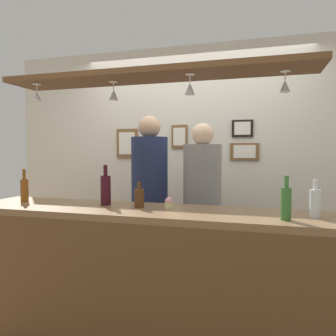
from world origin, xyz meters
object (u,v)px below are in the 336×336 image
at_px(picture_frame_crest, 179,137).
at_px(picture_frame_caricature, 127,143).
at_px(picture_frame_upper_small, 242,128).
at_px(bottle_beer_green_import, 286,202).
at_px(picture_frame_lower_pair, 244,152).
at_px(bottle_wine_dark_red, 106,189).
at_px(bottle_beer_brown_stubby, 139,198).
at_px(person_middle_navy_shirt, 150,190).
at_px(person_right_grey_shirt, 202,198).
at_px(bottle_soda_clear, 315,202).
at_px(cupcake, 169,203).
at_px(bottle_beer_amber_tall, 24,189).

xyz_separation_m(picture_frame_crest, picture_frame_caricature, (-0.63, 0.00, -0.07)).
bearing_deg(picture_frame_caricature, picture_frame_upper_small, 0.00).
height_order(bottle_beer_green_import, picture_frame_lower_pair, picture_frame_lower_pair).
distance_m(bottle_wine_dark_red, picture_frame_caricature, 1.44).
distance_m(bottle_beer_brown_stubby, picture_frame_crest, 1.45).
distance_m(person_middle_navy_shirt, picture_frame_crest, 0.86).
xyz_separation_m(bottle_beer_brown_stubby, bottle_wine_dark_red, (-0.28, 0.03, 0.05)).
relative_size(person_right_grey_shirt, picture_frame_upper_small, 7.64).
bearing_deg(bottle_wine_dark_red, picture_frame_lower_pair, 54.77).
xyz_separation_m(bottle_soda_clear, bottle_beer_brown_stubby, (-1.15, 0.04, -0.02)).
bearing_deg(picture_frame_caricature, person_right_grey_shirt, -33.26).
xyz_separation_m(cupcake, picture_frame_caricature, (-0.89, 1.34, 0.46)).
height_order(bottle_soda_clear, picture_frame_crest, picture_frame_crest).
relative_size(person_middle_navy_shirt, bottle_beer_amber_tall, 6.77).
relative_size(person_middle_navy_shirt, bottle_soda_clear, 7.65).
height_order(bottle_wine_dark_red, picture_frame_lower_pair, picture_frame_lower_pair).
height_order(bottle_beer_brown_stubby, picture_frame_crest, picture_frame_crest).
xyz_separation_m(person_middle_navy_shirt, bottle_wine_dark_red, (-0.11, -0.67, 0.08)).
bearing_deg(picture_frame_crest, bottle_beer_amber_tall, -124.25).
xyz_separation_m(bottle_soda_clear, picture_frame_caricature, (-1.83, 1.40, 0.40)).
xyz_separation_m(bottle_beer_green_import, picture_frame_upper_small, (-0.33, 1.52, 0.54)).
bearing_deg(picture_frame_caricature, bottle_beer_green_import, -42.64).
bearing_deg(picture_frame_crest, bottle_beer_brown_stubby, -88.13).
bearing_deg(person_middle_navy_shirt, bottle_beer_green_import, -36.98).
bearing_deg(bottle_beer_green_import, bottle_wine_dark_red, 171.53).
relative_size(cupcake, picture_frame_lower_pair, 0.26).
bearing_deg(bottle_soda_clear, bottle_beer_amber_tall, 179.07).
height_order(cupcake, picture_frame_upper_small, picture_frame_upper_small).
bearing_deg(bottle_beer_green_import, bottle_beer_amber_tall, 175.45).
relative_size(bottle_soda_clear, picture_frame_lower_pair, 0.77).
height_order(picture_frame_crest, picture_frame_caricature, picture_frame_crest).
bearing_deg(person_middle_navy_shirt, bottle_soda_clear, -29.34).
height_order(person_right_grey_shirt, bottle_beer_brown_stubby, person_right_grey_shirt).
relative_size(bottle_beer_amber_tall, cupcake, 3.33).
xyz_separation_m(picture_frame_caricature, picture_frame_lower_pair, (1.34, 0.00, -0.10)).
bearing_deg(picture_frame_crest, picture_frame_upper_small, 0.00).
bearing_deg(person_right_grey_shirt, person_middle_navy_shirt, 180.00).
xyz_separation_m(bottle_beer_brown_stubby, picture_frame_upper_small, (0.64, 1.36, 0.57)).
bearing_deg(picture_frame_crest, picture_frame_lower_pair, 0.00).
height_order(person_right_grey_shirt, bottle_wine_dark_red, person_right_grey_shirt).
bearing_deg(cupcake, bottle_wine_dark_red, 179.86).
bearing_deg(picture_frame_crest, cupcake, -79.12).
relative_size(bottle_soda_clear, bottle_wine_dark_red, 0.77).
bearing_deg(bottle_wine_dark_red, picture_frame_caricature, 106.66).
bearing_deg(cupcake, picture_frame_lower_pair, 71.28).
height_order(bottle_beer_amber_tall, bottle_beer_brown_stubby, bottle_beer_amber_tall).
relative_size(bottle_beer_green_import, bottle_beer_brown_stubby, 1.44).
bearing_deg(picture_frame_lower_pair, bottle_soda_clear, -70.96).
height_order(bottle_soda_clear, bottle_beer_brown_stubby, bottle_soda_clear).
relative_size(person_middle_navy_shirt, bottle_wine_dark_red, 5.87).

